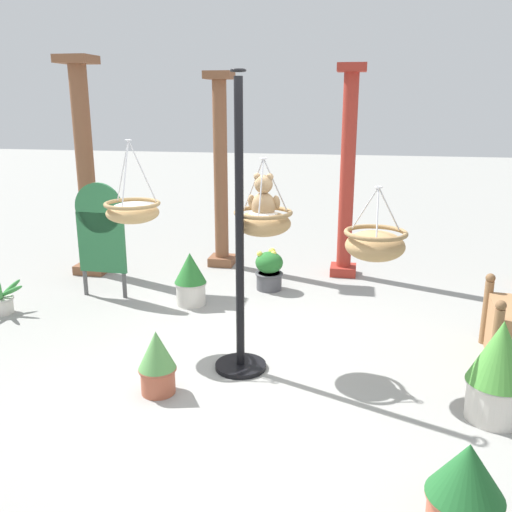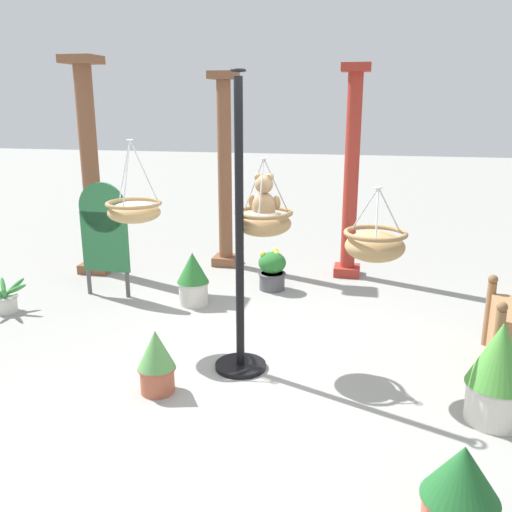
# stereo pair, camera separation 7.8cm
# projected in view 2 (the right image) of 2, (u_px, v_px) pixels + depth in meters

# --- Properties ---
(ground_plane) EXTENTS (40.00, 40.00, 0.00)m
(ground_plane) POSITION_uv_depth(u_px,v_px,m) (251.00, 371.00, 4.72)
(ground_plane) COLOR gray
(display_pole_central) EXTENTS (0.44, 0.44, 2.46)m
(display_pole_central) POSITION_uv_depth(u_px,v_px,m) (240.00, 284.00, 4.57)
(display_pole_central) COLOR black
(display_pole_central) RESTS_ON ground
(hanging_basket_with_teddy) EXTENTS (0.50, 0.50, 0.65)m
(hanging_basket_with_teddy) POSITION_uv_depth(u_px,v_px,m) (264.00, 221.00, 4.65)
(hanging_basket_with_teddy) COLOR #A37F51
(teddy_bear) EXTENTS (0.27, 0.24, 0.40)m
(teddy_bear) POSITION_uv_depth(u_px,v_px,m) (264.00, 200.00, 4.62)
(teddy_bear) COLOR tan
(hanging_basket_left_high) EXTENTS (0.51, 0.51, 0.75)m
(hanging_basket_left_high) POSITION_uv_depth(u_px,v_px,m) (134.00, 210.00, 5.01)
(hanging_basket_left_high) COLOR tan
(hanging_basket_right_low) EXTENTS (0.49, 0.49, 0.58)m
(hanging_basket_right_low) POSITION_uv_depth(u_px,v_px,m) (375.00, 244.00, 4.24)
(hanging_basket_right_low) COLOR #A37F51
(greenhouse_pillar_left) EXTENTS (0.43, 0.43, 2.77)m
(greenhouse_pillar_left) POSITION_uv_depth(u_px,v_px,m) (90.00, 172.00, 7.14)
(greenhouse_pillar_left) COLOR brown
(greenhouse_pillar_left) RESTS_ON ground
(greenhouse_pillar_right) EXTENTS (0.36, 0.36, 2.60)m
(greenhouse_pillar_right) POSITION_uv_depth(u_px,v_px,m) (225.00, 176.00, 7.47)
(greenhouse_pillar_right) COLOR brown
(greenhouse_pillar_right) RESTS_ON ground
(greenhouse_pillar_far_back) EXTENTS (0.35, 0.35, 2.67)m
(greenhouse_pillar_far_back) POSITION_uv_depth(u_px,v_px,m) (351.00, 178.00, 6.99)
(greenhouse_pillar_far_back) COLOR #9E2D23
(greenhouse_pillar_far_back) RESTS_ON ground
(potted_plant_fern_front) EXTENTS (0.53, 0.49, 0.35)m
(potted_plant_fern_front) POSITION_uv_depth(u_px,v_px,m) (5.00, 299.00, 6.02)
(potted_plant_fern_front) COLOR beige
(potted_plant_fern_front) RESTS_ON ground
(potted_plant_bushy_green) EXTENTS (0.30, 0.30, 0.52)m
(potted_plant_bushy_green) POSITION_uv_depth(u_px,v_px,m) (156.00, 361.00, 4.32)
(potted_plant_bushy_green) COLOR #AD563D
(potted_plant_bushy_green) RESTS_ON ground
(potted_plant_small_succulent) EXTENTS (0.42, 0.42, 0.49)m
(potted_plant_small_succulent) POSITION_uv_depth(u_px,v_px,m) (461.00, 486.00, 2.94)
(potted_plant_small_succulent) COLOR #AD563D
(potted_plant_small_succulent) RESTS_ON ground
(potted_plant_conical_shrub) EXTENTS (0.34, 0.34, 0.50)m
(potted_plant_conical_shrub) POSITION_uv_depth(u_px,v_px,m) (272.00, 270.00, 6.71)
(potted_plant_conical_shrub) COLOR #4C4C51
(potted_plant_conical_shrub) RESTS_ON ground
(potted_plant_trailing_ivy) EXTENTS (0.43, 0.43, 0.76)m
(potted_plant_trailing_ivy) POSITION_uv_depth(u_px,v_px,m) (498.00, 372.00, 3.88)
(potted_plant_trailing_ivy) COLOR beige
(potted_plant_trailing_ivy) RESTS_ON ground
(potted_plant_broad_leaf) EXTENTS (0.36, 0.36, 0.61)m
(potted_plant_broad_leaf) POSITION_uv_depth(u_px,v_px,m) (193.00, 278.00, 6.20)
(potted_plant_broad_leaf) COLOR beige
(potted_plant_broad_leaf) RESTS_ON ground
(display_sign_board) EXTENTS (0.58, 0.07, 1.35)m
(display_sign_board) POSITION_uv_depth(u_px,v_px,m) (104.00, 229.00, 6.35)
(display_sign_board) COLOR #286B3D
(display_sign_board) RESTS_ON ground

